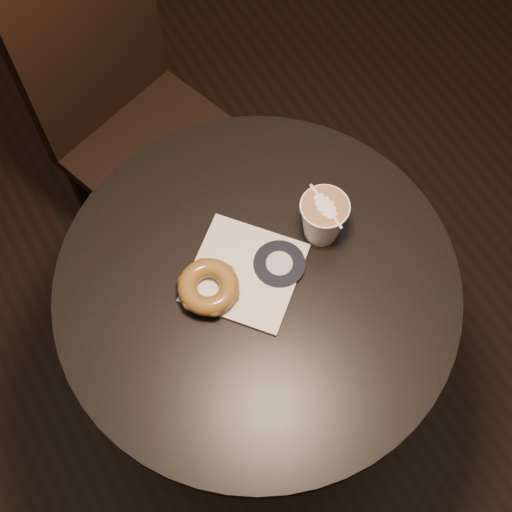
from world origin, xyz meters
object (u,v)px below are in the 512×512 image
Objects in this scene: pastry_bag at (245,273)px; latte_cup at (323,219)px; doughnut at (208,287)px; cafe_table at (257,323)px; chair at (128,107)px.

pastry_bag is 0.16m from latte_cup.
doughnut is at bearing -179.01° from latte_cup.
cafe_table is at bearing -168.98° from latte_cup.
latte_cup is (0.16, 0.00, 0.04)m from pastry_bag.
latte_cup is (0.23, 0.00, 0.02)m from doughnut.
chair is 9.96× the size of latte_cup.
cafe_table is 0.21m from pastry_bag.
cafe_table is 7.97× the size of latte_cup.
cafe_table is at bearing -17.09° from doughnut.
cafe_table is 0.29m from latte_cup.
doughnut is at bearing 162.91° from cafe_table.
latte_cup is at bearing 11.02° from cafe_table.
chair is at bearing 88.99° from cafe_table.
chair is (0.01, 0.62, -0.03)m from cafe_table.
doughnut is at bearing -117.16° from chair.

